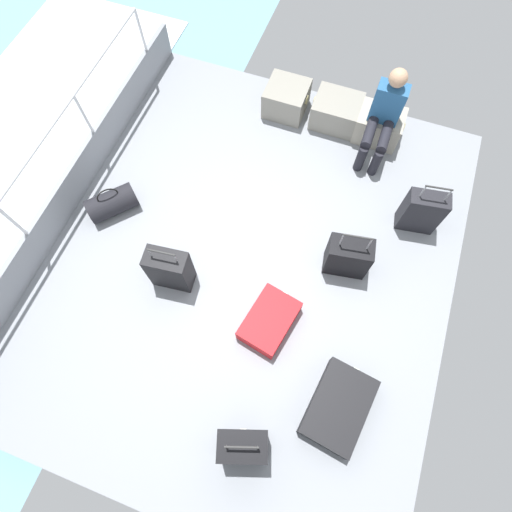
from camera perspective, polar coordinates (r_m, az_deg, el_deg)
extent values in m
cube|color=gray|center=(4.60, -0.89, -0.50)|extent=(4.40, 5.20, 0.06)
cube|color=gray|center=(5.17, -24.38, 8.27)|extent=(0.06, 5.20, 0.45)
cylinder|color=silver|center=(4.77, -29.51, 3.04)|extent=(0.04, 0.04, 1.00)
cylinder|color=silver|center=(5.23, -21.89, 16.10)|extent=(0.04, 0.04, 1.00)
cylinder|color=silver|center=(5.98, -15.11, 26.28)|extent=(0.04, 0.04, 1.00)
cylinder|color=silver|center=(4.59, -28.14, 13.20)|extent=(0.04, 4.16, 0.04)
cube|color=gray|center=(5.63, 4.23, 20.92)|extent=(0.51, 0.50, 0.38)
torus|color=tan|center=(5.62, 1.53, 22.17)|extent=(0.02, 0.12, 0.12)
torus|color=tan|center=(5.53, 7.07, 20.70)|extent=(0.02, 0.12, 0.12)
cube|color=gray|center=(5.58, 11.07, 19.10)|extent=(0.57, 0.49, 0.36)
torus|color=tan|center=(5.55, 8.11, 20.53)|extent=(0.02, 0.12, 0.12)
torus|color=tan|center=(5.51, 14.29, 18.61)|extent=(0.02, 0.12, 0.12)
cube|color=#9E9989|center=(5.53, 16.66, 16.91)|extent=(0.54, 0.43, 0.38)
torus|color=tan|center=(5.47, 13.97, 18.40)|extent=(0.02, 0.12, 0.12)
torus|color=tan|center=(5.49, 19.76, 16.38)|extent=(0.02, 0.12, 0.12)
cube|color=#26598C|center=(5.19, 17.86, 19.53)|extent=(0.34, 0.20, 0.48)
sphere|color=tan|center=(4.94, 19.13, 22.30)|extent=(0.20, 0.20, 0.20)
cylinder|color=black|center=(5.13, 17.45, 15.48)|extent=(0.12, 0.40, 0.12)
cylinder|color=black|center=(5.17, 16.24, 12.33)|extent=(0.11, 0.11, 0.38)
cylinder|color=black|center=(5.12, 15.48, 16.16)|extent=(0.12, 0.40, 0.12)
cylinder|color=black|center=(5.16, 14.31, 12.99)|extent=(0.11, 0.11, 0.38)
cube|color=black|center=(4.85, 21.97, 5.71)|extent=(0.44, 0.27, 0.58)
cylinder|color=#A5A8AD|center=(4.51, 22.15, 8.35)|extent=(0.02, 0.02, 0.19)
cylinder|color=#A5A8AD|center=(4.59, 25.10, 7.66)|extent=(0.02, 0.02, 0.19)
cylinder|color=#2D2D2D|center=(4.48, 24.08, 8.61)|extent=(0.27, 0.06, 0.02)
cube|color=green|center=(4.88, 22.13, 6.95)|extent=(0.05, 0.01, 0.08)
cube|color=black|center=(3.93, -1.79, -24.80)|extent=(0.48, 0.38, 0.57)
cylinder|color=#A5A8AD|center=(3.58, -4.17, -24.87)|extent=(0.02, 0.02, 0.14)
cylinder|color=#A5A8AD|center=(3.57, 0.23, -25.01)|extent=(0.02, 0.02, 0.14)
cylinder|color=#2D2D2D|center=(3.51, -2.01, -24.99)|extent=(0.26, 0.11, 0.02)
cube|color=white|center=(3.83, -1.77, -22.85)|extent=(0.05, 0.02, 0.08)
cube|color=black|center=(4.30, -11.85, -1.83)|extent=(0.45, 0.28, 0.58)
cylinder|color=#A5A8AD|center=(4.01, -14.53, 0.46)|extent=(0.02, 0.02, 0.14)
cylinder|color=#A5A8AD|center=(3.94, -11.11, -0.30)|extent=(0.02, 0.02, 0.14)
cylinder|color=#2D2D2D|center=(3.91, -13.05, 0.50)|extent=(0.28, 0.05, 0.02)
cube|color=white|center=(4.15, -11.89, 0.69)|extent=(0.05, 0.01, 0.08)
cube|color=red|center=(4.24, 1.87, -8.96)|extent=(0.54, 0.69, 0.21)
cube|color=silver|center=(4.27, 4.06, -5.24)|extent=(0.05, 0.02, 0.08)
cube|color=black|center=(4.18, 11.38, -19.83)|extent=(0.60, 0.82, 0.22)
cube|color=silver|center=(4.19, 13.68, -15.02)|extent=(0.05, 0.01, 0.08)
cube|color=black|center=(4.40, 12.59, -0.11)|extent=(0.48, 0.32, 0.52)
cylinder|color=#A5A8AD|center=(4.05, 11.79, 2.26)|extent=(0.02, 0.02, 0.22)
cylinder|color=#A5A8AD|center=(4.09, 15.46, 1.61)|extent=(0.02, 0.02, 0.22)
cylinder|color=#2D2D2D|center=(3.98, 13.97, 2.60)|extent=(0.29, 0.07, 0.02)
cube|color=white|center=(4.31, 13.20, 2.33)|extent=(0.05, 0.01, 0.08)
cylinder|color=black|center=(5.00, -19.33, 6.94)|extent=(0.58, 0.60, 0.28)
torus|color=black|center=(4.88, -19.88, 7.82)|extent=(0.17, 0.19, 0.24)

